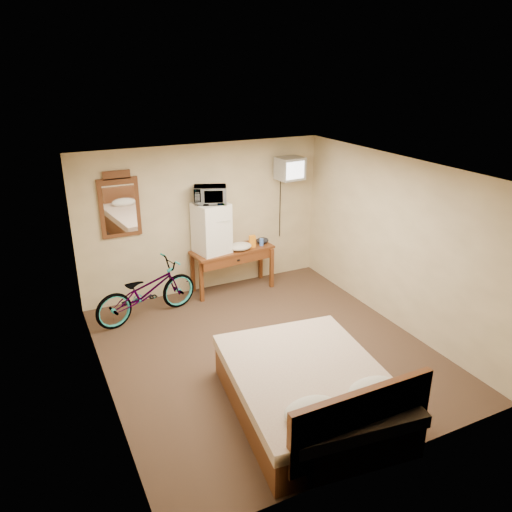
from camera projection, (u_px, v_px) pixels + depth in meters
name	position (u px, v px, depth m)	size (l,w,h in m)	color
room	(267.00, 267.00, 6.39)	(4.60, 4.64, 2.50)	#422B21
desk	(233.00, 256.00, 8.44)	(1.44, 0.66, 0.75)	brown
mini_fridge	(211.00, 228.00, 8.14)	(0.59, 0.57, 0.83)	white
microwave	(210.00, 195.00, 7.94)	(0.51, 0.35, 0.28)	white
snack_bag	(252.00, 241.00, 8.46)	(0.11, 0.06, 0.21)	orange
blue_cup	(261.00, 242.00, 8.56)	(0.07, 0.07, 0.12)	#467AEF
cloth_cream	(240.00, 246.00, 8.35)	(0.40, 0.31, 0.12)	beige
cloth_dark_a	(209.00, 253.00, 8.11)	(0.23, 0.17, 0.09)	black
cloth_dark_b	(262.00, 240.00, 8.66)	(0.22, 0.18, 0.10)	black
crt_television	(290.00, 168.00, 8.39)	(0.46, 0.58, 0.37)	black
wall_mirror	(120.00, 205.00, 7.59)	(0.61, 0.04, 1.03)	brown
bicycle	(146.00, 291.00, 7.60)	(0.58, 1.66, 0.87)	black
bed	(311.00, 391.00, 5.53)	(1.88, 2.34, 0.90)	brown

